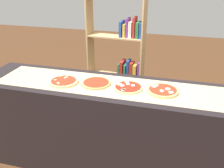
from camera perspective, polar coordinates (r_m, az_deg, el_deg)
name	(u,v)px	position (r m, az deg, el deg)	size (l,w,h in m)	color
ground_plane	(112,164)	(2.77, 0.00, -17.93)	(12.00, 12.00, 0.00)	#4C2D19
counter	(112,128)	(2.48, 0.00, -10.12)	(2.59, 0.61, 0.92)	black
parchment_paper	(112,86)	(2.25, 0.00, -0.44)	(2.19, 0.46, 0.00)	tan
pizza_mushroom_0	(64,81)	(2.35, -11.12, 0.59)	(0.28, 0.28, 0.03)	#E5C17F
pizza_plain_1	(96,83)	(2.28, -3.71, 0.20)	(0.27, 0.27, 0.02)	tan
pizza_mozzarella_2	(128,87)	(2.20, 3.71, -0.75)	(0.26, 0.26, 0.02)	#E5C17F
pizza_mozzarella_3	(163,90)	(2.18, 11.65, -1.45)	(0.28, 0.28, 0.03)	#DBB26B
bookshelf	(122,59)	(3.31, 2.29, 5.79)	(0.77, 0.28, 1.65)	tan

